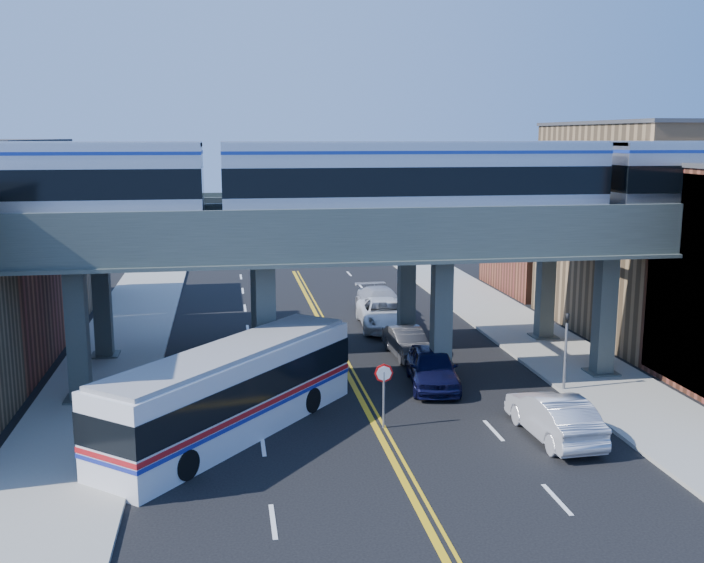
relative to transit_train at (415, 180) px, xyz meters
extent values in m
plane|color=black|center=(-2.67, -8.00, -9.46)|extent=(120.00, 120.00, 0.00)
cube|color=gray|center=(-14.17, 2.00, -9.38)|extent=(5.00, 70.00, 0.16)
cube|color=gray|center=(8.83, 2.00, -9.38)|extent=(5.00, 70.00, 0.16)
cube|color=olive|center=(-21.17, 21.00, -5.46)|extent=(8.00, 10.00, 8.00)
cube|color=olive|center=(15.83, 8.00, -3.46)|extent=(8.00, 14.00, 12.00)
cube|color=brown|center=(15.83, 21.00, -4.96)|extent=(8.00, 10.00, 9.00)
cube|color=#3E4847|center=(-14.67, 0.00, -6.46)|extent=(0.85, 0.85, 6.00)
cube|color=#3E4847|center=(-6.67, 0.00, -6.46)|extent=(0.85, 0.85, 6.00)
cube|color=#3E4847|center=(1.33, 0.00, -6.46)|extent=(0.85, 0.85, 6.00)
cube|color=#3E4847|center=(9.33, 0.00, -6.46)|extent=(0.85, 0.85, 6.00)
cube|color=#424B46|center=(-2.67, 0.00, -2.76)|extent=(52.00, 3.60, 1.40)
cube|color=#3E4847|center=(-14.67, 7.00, -6.46)|extent=(0.85, 0.85, 6.00)
cube|color=#3E4847|center=(-6.67, 7.00, -6.46)|extent=(0.85, 0.85, 6.00)
cube|color=#3E4847|center=(1.33, 7.00, -6.46)|extent=(0.85, 0.85, 6.00)
cube|color=#3E4847|center=(9.33, 7.00, -6.46)|extent=(0.85, 0.85, 6.00)
cube|color=#424B46|center=(-2.67, 7.00, -2.76)|extent=(52.00, 3.60, 1.40)
cube|color=black|center=(-12.24, 0.00, -1.92)|extent=(2.43, 2.43, 0.28)
cube|color=black|center=(-5.38, 0.00, -1.92)|extent=(2.43, 2.43, 0.28)
cube|color=black|center=(5.38, 0.00, -1.92)|extent=(2.43, 2.43, 0.28)
cube|color=#AEB1B8|center=(0.00, 0.00, -0.01)|extent=(16.82, 3.21, 3.54)
cube|color=black|center=(0.00, 0.00, 0.14)|extent=(16.84, 3.27, 1.22)
cube|color=black|center=(12.24, 0.00, -1.92)|extent=(2.43, 2.43, 0.28)
cylinder|color=slate|center=(-2.37, -5.00, -8.31)|extent=(0.09, 0.09, 2.30)
cylinder|color=red|center=(-2.37, -5.00, -7.21)|extent=(0.76, 0.04, 0.76)
cylinder|color=slate|center=(6.53, -2.00, -7.86)|extent=(0.12, 0.12, 3.20)
imported|color=black|center=(6.53, -2.00, -5.81)|extent=(0.15, 0.18, 0.90)
cube|color=silver|center=(-8.24, -4.65, -7.83)|extent=(10.22, 11.48, 3.27)
cube|color=black|center=(-8.24, -4.65, -7.40)|extent=(10.29, 11.55, 1.11)
cube|color=#B21419|center=(-8.24, -4.65, -8.14)|extent=(10.28, 11.54, 0.19)
cylinder|color=black|center=(-10.84, -7.76, -8.93)|extent=(2.86, 2.63, 1.06)
cylinder|color=black|center=(-5.97, -1.93, -8.93)|extent=(2.86, 2.63, 1.06)
imported|color=black|center=(0.90, -0.22, -8.56)|extent=(2.83, 5.53, 1.80)
imported|color=#302F32|center=(0.89, 4.74, -8.70)|extent=(1.84, 4.68, 1.52)
imported|color=white|center=(0.93, 11.13, -8.61)|extent=(3.21, 6.32, 1.71)
imported|color=#ACACB1|center=(1.44, 14.38, -8.60)|extent=(2.90, 6.14, 1.73)
imported|color=#B3B2B7|center=(3.83, -7.05, -8.59)|extent=(2.07, 5.38, 1.75)
camera|label=1|loc=(-8.33, -33.84, 1.90)|focal=40.00mm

